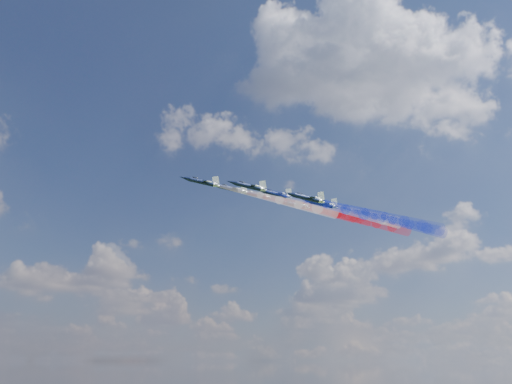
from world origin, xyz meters
TOP-DOWN VIEW (x-y plane):
  - jet_lead at (-0.68, 12.40)m, footprint 15.07×13.72m
  - trail_lead at (23.28, 5.00)m, footprint 38.86×16.56m
  - jet_inner_left at (7.51, 0.50)m, footprint 15.07×13.72m
  - trail_inner_left at (31.47, -6.89)m, footprint 38.86×16.56m
  - jet_inner_right at (13.77, 17.44)m, footprint 15.07×13.72m
  - trail_inner_right at (37.73, 10.05)m, footprint 38.86×16.56m
  - jet_outer_left at (16.05, -14.22)m, footprint 15.07×13.72m
  - trail_outer_left at (40.01, -21.61)m, footprint 38.86×16.56m
  - jet_center_third at (21.45, 4.78)m, footprint 15.07×13.72m
  - trail_center_third at (45.41, -2.61)m, footprint 38.86×16.56m
  - jet_outer_right at (28.55, 23.19)m, footprint 15.07×13.72m
  - trail_outer_right at (52.51, 15.80)m, footprint 38.86×16.56m
  - jet_rear_left at (30.24, -5.94)m, footprint 15.07×13.72m
  - trail_rear_left at (54.20, -13.33)m, footprint 38.86×16.56m
  - jet_rear_right at (35.78, 11.78)m, footprint 15.07×13.72m
  - trail_rear_right at (59.74, 4.39)m, footprint 38.86×16.56m

SIDE VIEW (x-z plane):
  - trail_outer_left at x=40.01m, z-range 147.14..156.79m
  - trail_rear_left at x=54.20m, z-range 149.55..159.19m
  - jet_outer_left at x=16.05m, z-range 151.21..158.53m
  - trail_inner_left at x=31.47m, z-range 152.27..161.91m
  - jet_rear_left at x=30.24m, z-range 153.62..160.93m
  - trail_center_third at x=45.41m, z-range 153.45..163.10m
  - trail_rear_right at x=59.74m, z-range 153.87..163.51m
  - trail_lead at x=23.28m, z-range 154.80..164.44m
  - jet_inner_left at x=7.51m, z-range 156.34..163.65m
  - jet_center_third at x=21.45m, z-range 157.53..164.84m
  - trail_inner_right at x=37.73m, z-range 156.54..166.18m
  - jet_rear_right at x=35.78m, z-range 157.94..165.25m
  - jet_lead at x=-0.68m, z-range 158.87..166.19m
  - trail_outer_right at x=52.51m, z-range 158.48..168.12m
  - jet_inner_right at x=13.77m, z-range 160.61..167.92m
  - jet_outer_right at x=28.55m, z-range 162.55..169.86m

